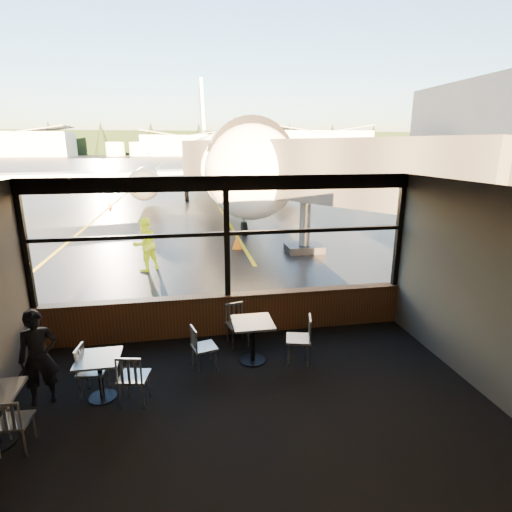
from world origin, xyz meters
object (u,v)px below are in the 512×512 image
object	(u,v)px
cone_nose	(237,242)
chair_mid_s	(134,377)
cafe_table_mid	(101,378)
ground_crew	(145,244)
passenger	(39,358)
cafe_table_near	(253,342)
chair_mid_w	(93,371)
chair_near_w	(204,348)
chair_left_s	(14,422)
chair_near_e	(298,339)
cone_wing	(110,204)
jet_bridge	(311,198)
chair_near_n	(237,325)
airliner	(216,125)

from	to	relation	value
cone_nose	chair_mid_s	bearing A→B (deg)	-106.74
cafe_table_mid	ground_crew	size ratio (longest dim) A/B	0.42
passenger	ground_crew	world-z (taller)	ground_crew
cafe_table_near	chair_mid_w	bearing A→B (deg)	-167.91
cafe_table_near	chair_near_w	bearing A→B (deg)	-173.04
chair_left_s	passenger	bearing A→B (deg)	91.36
passenger	chair_mid_s	bearing A→B (deg)	-27.41
cafe_table_mid	chair_near_w	xyz separation A→B (m)	(1.74, 0.62, 0.06)
chair_near_e	passenger	bearing A→B (deg)	111.37
passenger	cone_wing	xyz separation A→B (m)	(-2.72, 22.76, -0.57)
chair_near_e	ground_crew	xyz separation A→B (m)	(-3.42, 6.72, 0.42)
chair_near_e	chair_mid_s	bearing A→B (deg)	119.88
chair_left_s	cone_wing	xyz separation A→B (m)	(-2.70, 23.84, -0.20)
ground_crew	chair_mid_w	bearing A→B (deg)	50.88
jet_bridge	cafe_table_mid	world-z (taller)	jet_bridge
chair_mid_w	chair_left_s	distance (m)	1.40
passenger	cone_nose	distance (m)	10.60
ground_crew	chair_left_s	bearing A→B (deg)	45.71
chair_near_e	chair_near_n	bearing A→B (deg)	64.14
chair_near_e	ground_crew	world-z (taller)	ground_crew
cafe_table_near	chair_left_s	xyz separation A→B (m)	(-3.61, -1.75, 0.01)
chair_near_e	chair_mid_w	world-z (taller)	chair_near_e
ground_crew	cone_wing	size ratio (longest dim) A/B	3.78
airliner	chair_left_s	xyz separation A→B (m)	(-4.97, -25.45, -5.15)
cafe_table_near	jet_bridge	bearing A→B (deg)	64.32
jet_bridge	chair_left_s	xyz separation A→B (m)	(-6.88, -8.55, -1.86)
chair_near_e	cone_nose	world-z (taller)	chair_near_e
jet_bridge	cafe_table_mid	distance (m)	9.78
jet_bridge	airliner	bearing A→B (deg)	96.45
chair_near_e	passenger	xyz separation A→B (m)	(-4.46, -0.48, 0.32)
chair_near_n	chair_mid_s	xyz separation A→B (m)	(-1.91, -1.71, 0.03)
chair_near_w	passenger	world-z (taller)	passenger
chair_mid_w	cone_wing	xyz separation A→B (m)	(-3.50, 22.69, -0.21)
airliner	chair_left_s	distance (m)	26.43
chair_mid_s	cone_nose	distance (m)	10.34
airliner	cafe_table_near	size ratio (longest dim) A/B	43.31
airliner	chair_mid_w	xyz separation A→B (m)	(-4.17, -24.30, -5.13)
cafe_table_near	chair_mid_w	world-z (taller)	chair_mid_w
jet_bridge	cone_wing	xyz separation A→B (m)	(-9.58, 15.30, -2.06)
cone_nose	airliner	bearing A→B (deg)	88.10
airliner	passenger	distance (m)	25.31
airliner	cafe_table_mid	bearing A→B (deg)	-100.29
ground_crew	jet_bridge	bearing A→B (deg)	145.53
chair_near_e	chair_near_w	xyz separation A→B (m)	(-1.80, 0.07, -0.04)
chair_near_e	chair_left_s	bearing A→B (deg)	124.51
chair_mid_w	cafe_table_near	bearing A→B (deg)	109.56
chair_near_w	cone_nose	xyz separation A→B (m)	(1.80, 9.05, -0.16)
chair_near_w	cone_nose	distance (m)	9.23
chair_near_n	passenger	size ratio (longest dim) A/B	0.55
airliner	ground_crew	world-z (taller)	airliner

